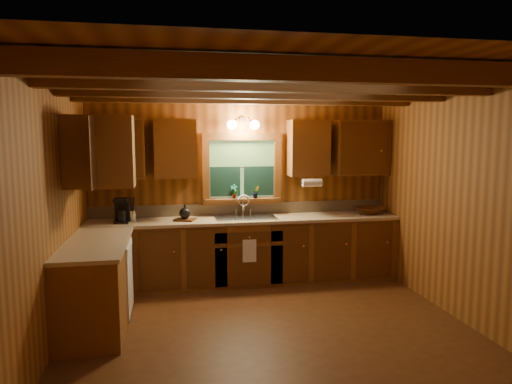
{
  "coord_description": "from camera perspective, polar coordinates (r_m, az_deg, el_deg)",
  "views": [
    {
      "loc": [
        -0.99,
        -4.53,
        2.01
      ],
      "look_at": [
        0.0,
        0.8,
        1.35
      ],
      "focal_mm": 32.39,
      "sensor_mm": 36.0,
      "label": 1
    }
  ],
  "objects": [
    {
      "name": "cutting_board",
      "position": [
        6.17,
        -8.77,
        -3.39
      ],
      "size": [
        0.31,
        0.28,
        0.02
      ],
      "primitive_type": "cube",
      "rotation": [
        0.0,
        0.0,
        -0.42
      ],
      "color": "#522D11",
      "rests_on": "countertop"
    },
    {
      "name": "sink",
      "position": [
        6.32,
        -1.34,
        -3.59
      ],
      "size": [
        0.82,
        0.48,
        0.43
      ],
      "color": "silver",
      "rests_on": "countertop"
    },
    {
      "name": "backsplash",
      "position": [
        6.57,
        -1.74,
        -2.08
      ],
      "size": [
        4.2,
        0.02,
        0.16
      ],
      "primitive_type": "cube",
      "color": "tan",
      "rests_on": "room"
    },
    {
      "name": "potted_plant_left",
      "position": [
        6.45,
        -2.75,
        0.07
      ],
      "size": [
        0.12,
        0.09,
        0.2
      ],
      "primitive_type": "imported",
      "rotation": [
        0.0,
        0.0,
        -0.22
      ],
      "color": "#522D11",
      "rests_on": "window_sill"
    },
    {
      "name": "teakettle",
      "position": [
        6.16,
        -8.78,
        -2.59
      ],
      "size": [
        0.15,
        0.15,
        0.19
      ],
      "rotation": [
        0.0,
        0.0,
        -0.07
      ],
      "color": "black",
      "rests_on": "cutting_board"
    },
    {
      "name": "countertop",
      "position": [
        5.95,
        -5.43,
        -4.04
      ],
      "size": [
        4.2,
        2.24,
        0.04
      ],
      "color": "tan",
      "rests_on": "base_cabinets"
    },
    {
      "name": "dish_towel",
      "position": [
        6.06,
        -0.81,
        -7.28
      ],
      "size": [
        0.18,
        0.01,
        0.3
      ],
      "primitive_type": "cube",
      "color": "white",
      "rests_on": "base_cabinets"
    },
    {
      "name": "wicker_basket",
      "position": [
        6.81,
        13.79,
        -2.22
      ],
      "size": [
        0.42,
        0.42,
        0.1
      ],
      "primitive_type": "imported",
      "rotation": [
        0.0,
        0.0,
        -0.05
      ],
      "color": "#48230C",
      "rests_on": "countertop"
    },
    {
      "name": "dishwasher_panel",
      "position": [
        5.46,
        -15.34,
        -10.12
      ],
      "size": [
        0.02,
        0.6,
        0.8
      ],
      "primitive_type": "cube",
      "color": "white",
      "rests_on": "base_cabinets"
    },
    {
      "name": "coffee_maker",
      "position": [
        6.2,
        -16.26,
        -2.2
      ],
      "size": [
        0.18,
        0.23,
        0.32
      ],
      "rotation": [
        0.0,
        0.0,
        -0.03
      ],
      "color": "black",
      "rests_on": "countertop"
    },
    {
      "name": "window_sill",
      "position": [
        6.49,
        -1.65,
        -0.95
      ],
      "size": [
        1.06,
        0.14,
        0.04
      ],
      "primitive_type": "cube",
      "color": "brown",
      "rests_on": "room"
    },
    {
      "name": "upper_cabinets",
      "position": [
        5.97,
        -6.47,
        5.27
      ],
      "size": [
        4.19,
        1.77,
        0.78
      ],
      "color": "brown",
      "rests_on": "room"
    },
    {
      "name": "ceiling_beams",
      "position": [
        4.66,
        1.85,
        12.85
      ],
      "size": [
        4.2,
        2.54,
        0.18
      ],
      "color": "brown",
      "rests_on": "room"
    },
    {
      "name": "wall_sconce",
      "position": [
        6.35,
        -1.58,
        8.33
      ],
      "size": [
        0.45,
        0.21,
        0.17
      ],
      "color": "black",
      "rests_on": "room"
    },
    {
      "name": "room",
      "position": [
        4.69,
        1.79,
        -1.77
      ],
      "size": [
        4.2,
        4.2,
        4.2
      ],
      "color": "#4D2B12",
      "rests_on": "ground"
    },
    {
      "name": "base_cabinets",
      "position": [
        6.04,
        -5.51,
        -8.25
      ],
      "size": [
        4.2,
        2.22,
        0.86
      ],
      "color": "brown",
      "rests_on": "ground"
    },
    {
      "name": "window",
      "position": [
        6.49,
        -1.73,
        2.69
      ],
      "size": [
        1.12,
        0.08,
        1.0
      ],
      "color": "brown",
      "rests_on": "room"
    },
    {
      "name": "utensil_crock",
      "position": [
        6.27,
        -15.08,
        -2.78
      ],
      "size": [
        0.11,
        0.11,
        0.31
      ],
      "rotation": [
        0.0,
        0.0,
        -0.1
      ],
      "color": "silver",
      "rests_on": "countertop"
    },
    {
      "name": "paper_towel_roll",
      "position": [
        6.38,
        6.93,
        1.14
      ],
      "size": [
        0.27,
        0.11,
        0.11
      ],
      "primitive_type": "cylinder",
      "rotation": [
        0.0,
        1.57,
        0.0
      ],
      "color": "white",
      "rests_on": "upper_cabinets"
    },
    {
      "name": "potted_plant_right",
      "position": [
        6.48,
        -0.02,
        -0.0
      ],
      "size": [
        0.11,
        0.1,
        0.17
      ],
      "primitive_type": "imported",
      "rotation": [
        0.0,
        0.0,
        0.22
      ],
      "color": "#522D11",
      "rests_on": "window_sill"
    }
  ]
}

